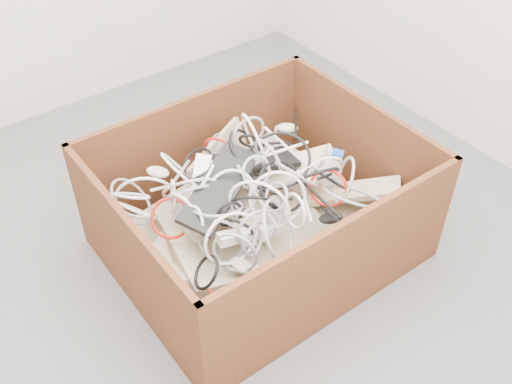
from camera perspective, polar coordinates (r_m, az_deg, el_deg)
ground at (r=2.51m, az=-3.62°, el=-6.73°), size 3.00×3.00×0.00m
cardboard_box at (r=2.46m, az=-0.02°, el=-3.27°), size 1.14×0.95×0.52m
keyboard_pile at (r=2.37m, az=-0.46°, el=-0.65°), size 1.13×0.79×0.39m
mice_scatter at (r=2.23m, az=0.20°, el=-1.93°), size 0.75×0.68×0.19m
power_strip_left at (r=2.26m, az=-5.50°, el=-0.07°), size 0.26×0.29×0.14m
power_strip_right at (r=2.13m, az=-0.63°, el=-3.93°), size 0.25×0.09×0.08m
vga_plug at (r=2.49m, az=7.79°, el=3.61°), size 0.06×0.06×0.03m
cable_tangle at (r=2.22m, az=-1.42°, el=0.20°), size 0.99×0.81×0.51m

